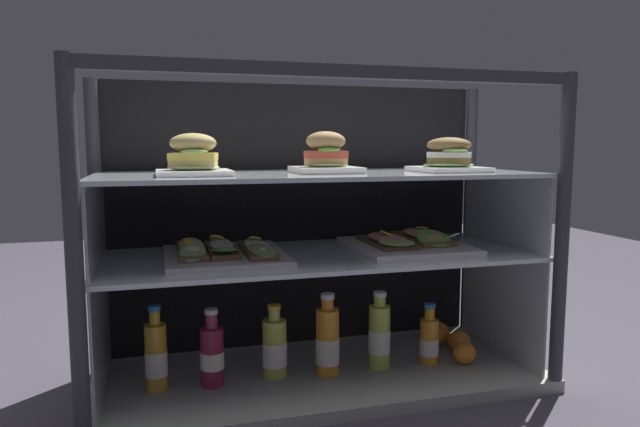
{
  "coord_description": "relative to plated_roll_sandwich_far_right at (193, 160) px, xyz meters",
  "views": [
    {
      "loc": [
        -0.46,
        -1.62,
        0.72
      ],
      "look_at": [
        0.0,
        0.0,
        0.52
      ],
      "focal_mm": 32.31,
      "sensor_mm": 36.0,
      "label": 1
    }
  ],
  "objects": [
    {
      "name": "open_sandwich_tray_near_left_corner",
      "position": [
        0.65,
        0.06,
        -0.26
      ],
      "size": [
        0.34,
        0.37,
        0.06
      ],
      "color": "white",
      "rests_on": "shelf_lower_glass"
    },
    {
      "name": "plated_roll_sandwich_center",
      "position": [
        0.38,
        0.03,
        0.0
      ],
      "size": [
        0.18,
        0.18,
        0.12
      ],
      "color": "white",
      "rests_on": "shelf_upper_glass"
    },
    {
      "name": "orange_fruit_beside_bottles",
      "position": [
        0.85,
        0.08,
        -0.61
      ],
      "size": [
        0.07,
        0.07,
        0.07
      ],
      "primitive_type": "sphere",
      "color": "orange",
      "rests_on": "case_base_deck"
    },
    {
      "name": "plated_roll_sandwich_mid_left",
      "position": [
        0.75,
        -0.0,
        -0.0
      ],
      "size": [
        0.2,
        0.2,
        0.1
      ],
      "color": "white",
      "rests_on": "shelf_upper_glass"
    },
    {
      "name": "shelf_upper_glass",
      "position": [
        0.37,
        0.06,
        -0.05
      ],
      "size": [
        1.27,
        0.49,
        0.01
      ],
      "primitive_type": "cube",
      "color": "silver",
      "rests_on": "riser_upper_tier"
    },
    {
      "name": "juice_bottle_front_second",
      "position": [
        0.04,
        0.04,
        -0.56
      ],
      "size": [
        0.07,
        0.07,
        0.22
      ],
      "color": "maroon",
      "rests_on": "case_base_deck"
    },
    {
      "name": "case_frame",
      "position": [
        0.37,
        0.19,
        -0.18
      ],
      "size": [
        1.33,
        0.55,
        0.92
      ],
      "color": "#333338",
      "rests_on": "ground"
    },
    {
      "name": "riser_lower_tier",
      "position": [
        0.37,
        0.06,
        -0.47
      ],
      "size": [
        1.25,
        0.47,
        0.35
      ],
      "color": "silver",
      "rests_on": "case_base_deck"
    },
    {
      "name": "shelf_lower_glass",
      "position": [
        0.37,
        0.06,
        -0.29
      ],
      "size": [
        1.27,
        0.49,
        0.01
      ],
      "primitive_type": "cube",
      "color": "silver",
      "rests_on": "riser_lower_tier"
    },
    {
      "name": "juice_bottle_front_left_end",
      "position": [
        -0.11,
        0.05,
        -0.55
      ],
      "size": [
        0.06,
        0.06,
        0.24
      ],
      "color": "gold",
      "rests_on": "case_base_deck"
    },
    {
      "name": "case_base_deck",
      "position": [
        0.37,
        0.06,
        -0.66
      ],
      "size": [
        1.33,
        0.55,
        0.04
      ],
      "primitive_type": "cube",
      "color": "#A2A59B",
      "rests_on": "ground"
    },
    {
      "name": "juice_bottle_back_left",
      "position": [
        0.38,
        0.03,
        -0.55
      ],
      "size": [
        0.07,
        0.07,
        0.25
      ],
      "color": "orange",
      "rests_on": "case_base_deck"
    },
    {
      "name": "juice_bottle_back_center",
      "position": [
        0.55,
        0.03,
        -0.55
      ],
      "size": [
        0.07,
        0.07,
        0.24
      ],
      "color": "#B6CF48",
      "rests_on": "case_base_deck"
    },
    {
      "name": "orange_fruit_rolled_forward",
      "position": [
        0.82,
        -0.02,
        -0.61
      ],
      "size": [
        0.07,
        0.07,
        0.07
      ],
      "primitive_type": "sphere",
      "color": "orange",
      "rests_on": "case_base_deck"
    },
    {
      "name": "ground_plane",
      "position": [
        0.37,
        0.06,
        -0.69
      ],
      "size": [
        6.0,
        6.0,
        0.02
      ],
      "primitive_type": "cube",
      "color": "#433E49",
      "rests_on": "ground"
    },
    {
      "name": "juice_bottle_front_fourth",
      "position": [
        0.22,
        0.05,
        -0.56
      ],
      "size": [
        0.07,
        0.07,
        0.22
      ],
      "color": "#C1C948",
      "rests_on": "case_base_deck"
    },
    {
      "name": "orange_fruit_near_left_post",
      "position": [
        0.82,
        0.16,
        -0.6
      ],
      "size": [
        0.08,
        0.08,
        0.08
      ],
      "primitive_type": "sphere",
      "color": "orange",
      "rests_on": "case_base_deck"
    },
    {
      "name": "juice_bottle_front_right_end",
      "position": [
        0.71,
        0.02,
        -0.57
      ],
      "size": [
        0.06,
        0.06,
        0.19
      ],
      "color": "orange",
      "rests_on": "case_base_deck"
    },
    {
      "name": "open_sandwich_tray_center",
      "position": [
        0.08,
        0.08,
        -0.26
      ],
      "size": [
        0.34,
        0.37,
        0.06
      ],
      "color": "white",
      "rests_on": "shelf_lower_glass"
    },
    {
      "name": "plated_roll_sandwich_far_right",
      "position": [
        0.0,
        0.0,
        0.0
      ],
      "size": [
        0.19,
        0.19,
        0.11
      ],
      "color": "white",
      "rests_on": "shelf_upper_glass"
    },
    {
      "name": "riser_upper_tier",
      "position": [
        0.37,
        0.06,
        -0.17
      ],
      "size": [
        1.25,
        0.47,
        0.23
      ],
      "color": "silver",
      "rests_on": "shelf_lower_glass"
    }
  ]
}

